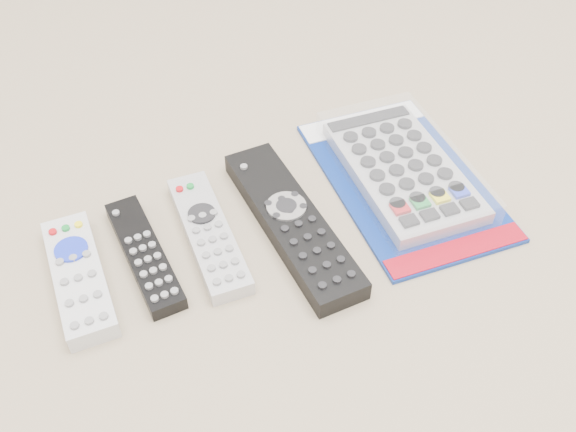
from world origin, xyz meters
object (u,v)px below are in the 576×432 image
remote_small_grey (79,277)px  jumbo_remote_packaged (403,169)px  remote_large_black (292,222)px  remote_slim_black (144,254)px  remote_silver_dvd (208,234)px

remote_small_grey → jumbo_remote_packaged: (0.40, -0.04, 0.00)m
remote_large_black → jumbo_remote_packaged: (0.16, 0.01, 0.00)m
remote_slim_black → remote_large_black: bearing=-11.4°
jumbo_remote_packaged → remote_large_black: bearing=-168.1°
remote_small_grey → remote_silver_dvd: bearing=2.7°
remote_small_grey → remote_slim_black: 0.07m
remote_slim_black → remote_silver_dvd: bearing=-3.3°
remote_small_grey → remote_large_black: 0.24m
remote_small_grey → remote_large_black: (0.24, -0.04, 0.00)m
remote_slim_black → jumbo_remote_packaged: size_ratio=0.56×
remote_slim_black → remote_silver_dvd: (0.07, -0.01, 0.00)m
remote_slim_black → remote_large_black: 0.17m
remote_silver_dvd → jumbo_remote_packaged: 0.25m
remote_large_black → jumbo_remote_packaged: size_ratio=0.83×
remote_small_grey → remote_silver_dvd: size_ratio=0.90×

